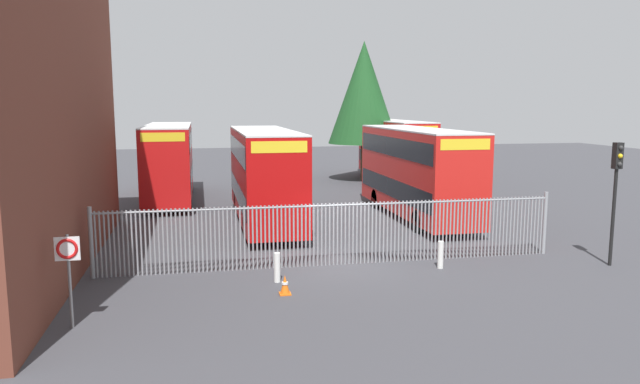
{
  "coord_description": "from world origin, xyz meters",
  "views": [
    {
      "loc": [
        -4.82,
        -19.66,
        5.58
      ],
      "look_at": [
        0.0,
        4.0,
        2.0
      ],
      "focal_mm": 33.23,
      "sensor_mm": 36.0,
      "label": 1
    }
  ],
  "objects_px": {
    "double_decker_bus_behind_fence_left": "(416,169)",
    "double_decker_bus_behind_fence_right": "(169,159)",
    "bollard_center_front": "(441,255)",
    "traffic_light_kerbside": "(616,181)",
    "bollard_near_left": "(277,267)",
    "speed_limit_sign_post": "(68,259)",
    "traffic_cone_by_gate": "(285,285)",
    "double_decker_bus_near_gate": "(264,173)",
    "double_decker_bus_far_back": "(395,148)"
  },
  "relations": [
    {
      "from": "bollard_center_front",
      "to": "speed_limit_sign_post",
      "type": "xyz_separation_m",
      "value": [
        -11.28,
        -3.31,
        1.3
      ]
    },
    {
      "from": "double_decker_bus_behind_fence_right",
      "to": "traffic_cone_by_gate",
      "type": "height_order",
      "value": "double_decker_bus_behind_fence_right"
    },
    {
      "from": "bollard_center_front",
      "to": "bollard_near_left",
      "type": "bearing_deg",
      "value": -175.34
    },
    {
      "from": "double_decker_bus_far_back",
      "to": "bollard_near_left",
      "type": "relative_size",
      "value": 11.38
    },
    {
      "from": "double_decker_bus_behind_fence_left",
      "to": "bollard_near_left",
      "type": "height_order",
      "value": "double_decker_bus_behind_fence_left"
    },
    {
      "from": "double_decker_bus_near_gate",
      "to": "speed_limit_sign_post",
      "type": "xyz_separation_m",
      "value": [
        -6.21,
        -12.21,
        -0.65
      ]
    },
    {
      "from": "bollard_center_front",
      "to": "traffic_light_kerbside",
      "type": "distance_m",
      "value": 6.53
    },
    {
      "from": "traffic_cone_by_gate",
      "to": "double_decker_bus_far_back",
      "type": "bearing_deg",
      "value": 64.63
    },
    {
      "from": "bollard_center_front",
      "to": "traffic_cone_by_gate",
      "type": "relative_size",
      "value": 1.61
    },
    {
      "from": "double_decker_bus_near_gate",
      "to": "traffic_cone_by_gate",
      "type": "height_order",
      "value": "double_decker_bus_near_gate"
    },
    {
      "from": "double_decker_bus_far_back",
      "to": "speed_limit_sign_post",
      "type": "bearing_deg",
      "value": -123.46
    },
    {
      "from": "double_decker_bus_behind_fence_left",
      "to": "bollard_center_front",
      "type": "distance_m",
      "value": 9.38
    },
    {
      "from": "double_decker_bus_behind_fence_left",
      "to": "traffic_cone_by_gate",
      "type": "relative_size",
      "value": 18.32
    },
    {
      "from": "double_decker_bus_behind_fence_left",
      "to": "double_decker_bus_far_back",
      "type": "xyz_separation_m",
      "value": [
        3.64,
        14.06,
        0.0
      ]
    },
    {
      "from": "traffic_cone_by_gate",
      "to": "traffic_light_kerbside",
      "type": "relative_size",
      "value": 0.14
    },
    {
      "from": "double_decker_bus_far_back",
      "to": "double_decker_bus_near_gate",
      "type": "bearing_deg",
      "value": -128.43
    },
    {
      "from": "double_decker_bus_behind_fence_left",
      "to": "speed_limit_sign_post",
      "type": "distance_m",
      "value": 18.32
    },
    {
      "from": "double_decker_bus_near_gate",
      "to": "traffic_cone_by_gate",
      "type": "relative_size",
      "value": 18.32
    },
    {
      "from": "double_decker_bus_behind_fence_left",
      "to": "double_decker_bus_behind_fence_right",
      "type": "distance_m",
      "value": 14.51
    },
    {
      "from": "double_decker_bus_behind_fence_right",
      "to": "double_decker_bus_near_gate",
      "type": "bearing_deg",
      "value": -59.22
    },
    {
      "from": "double_decker_bus_near_gate",
      "to": "double_decker_bus_behind_fence_right",
      "type": "height_order",
      "value": "same"
    },
    {
      "from": "double_decker_bus_near_gate",
      "to": "bollard_center_front",
      "type": "xyz_separation_m",
      "value": [
        5.06,
        -8.9,
        -1.95
      ]
    },
    {
      "from": "traffic_light_kerbside",
      "to": "double_decker_bus_behind_fence_right",
      "type": "bearing_deg",
      "value": 131.73
    },
    {
      "from": "double_decker_bus_behind_fence_right",
      "to": "traffic_light_kerbside",
      "type": "xyz_separation_m",
      "value": [
        15.72,
        -17.62,
        0.56
      ]
    },
    {
      "from": "double_decker_bus_near_gate",
      "to": "double_decker_bus_behind_fence_right",
      "type": "bearing_deg",
      "value": 120.78
    },
    {
      "from": "traffic_cone_by_gate",
      "to": "bollard_center_front",
      "type": "bearing_deg",
      "value": 17.14
    },
    {
      "from": "double_decker_bus_near_gate",
      "to": "bollard_center_front",
      "type": "bearing_deg",
      "value": -60.37
    },
    {
      "from": "bollard_near_left",
      "to": "traffic_cone_by_gate",
      "type": "relative_size",
      "value": 1.61
    },
    {
      "from": "bollard_near_left",
      "to": "traffic_cone_by_gate",
      "type": "xyz_separation_m",
      "value": [
        0.06,
        -1.27,
        -0.19
      ]
    },
    {
      "from": "double_decker_bus_near_gate",
      "to": "bollard_near_left",
      "type": "xyz_separation_m",
      "value": [
        -0.64,
        -9.37,
        -1.95
      ]
    },
    {
      "from": "bollard_near_left",
      "to": "traffic_light_kerbside",
      "type": "height_order",
      "value": "traffic_light_kerbside"
    },
    {
      "from": "bollard_center_front",
      "to": "traffic_light_kerbside",
      "type": "bearing_deg",
      "value": -8.14
    },
    {
      "from": "bollard_center_front",
      "to": "traffic_cone_by_gate",
      "type": "bearing_deg",
      "value": -162.86
    },
    {
      "from": "bollard_near_left",
      "to": "double_decker_bus_far_back",
      "type": "bearing_deg",
      "value": 63.31
    },
    {
      "from": "bollard_center_front",
      "to": "traffic_light_kerbside",
      "type": "height_order",
      "value": "traffic_light_kerbside"
    },
    {
      "from": "double_decker_bus_behind_fence_right",
      "to": "bollard_near_left",
      "type": "distance_m",
      "value": 17.81
    },
    {
      "from": "double_decker_bus_behind_fence_left",
      "to": "traffic_cone_by_gate",
      "type": "bearing_deg",
      "value": -127.24
    },
    {
      "from": "double_decker_bus_behind_fence_right",
      "to": "double_decker_bus_far_back",
      "type": "height_order",
      "value": "same"
    },
    {
      "from": "double_decker_bus_behind_fence_right",
      "to": "bollard_center_front",
      "type": "bearing_deg",
      "value": -59.83
    },
    {
      "from": "speed_limit_sign_post",
      "to": "traffic_light_kerbside",
      "type": "height_order",
      "value": "traffic_light_kerbside"
    },
    {
      "from": "traffic_light_kerbside",
      "to": "double_decker_bus_far_back",
      "type": "bearing_deg",
      "value": 89.8
    },
    {
      "from": "bollard_near_left",
      "to": "bollard_center_front",
      "type": "xyz_separation_m",
      "value": [
        5.7,
        0.46,
        0.0
      ]
    },
    {
      "from": "traffic_cone_by_gate",
      "to": "speed_limit_sign_post",
      "type": "relative_size",
      "value": 0.25
    },
    {
      "from": "double_decker_bus_behind_fence_right",
      "to": "bollard_near_left",
      "type": "bearing_deg",
      "value": -76.78
    },
    {
      "from": "double_decker_bus_behind_fence_right",
      "to": "traffic_light_kerbside",
      "type": "relative_size",
      "value": 2.51
    },
    {
      "from": "bollard_near_left",
      "to": "traffic_light_kerbside",
      "type": "relative_size",
      "value": 0.22
    },
    {
      "from": "double_decker_bus_behind_fence_left",
      "to": "double_decker_bus_behind_fence_right",
      "type": "xyz_separation_m",
      "value": [
        -12.16,
        7.92,
        0.0
      ]
    },
    {
      "from": "double_decker_bus_near_gate",
      "to": "speed_limit_sign_post",
      "type": "height_order",
      "value": "double_decker_bus_near_gate"
    },
    {
      "from": "double_decker_bus_behind_fence_right",
      "to": "double_decker_bus_far_back",
      "type": "relative_size",
      "value": 1.0
    },
    {
      "from": "double_decker_bus_behind_fence_left",
      "to": "bollard_center_front",
      "type": "height_order",
      "value": "double_decker_bus_behind_fence_left"
    }
  ]
}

